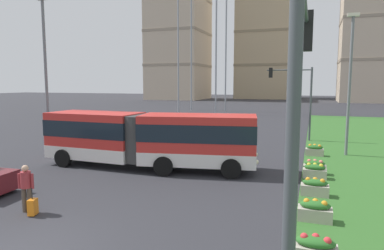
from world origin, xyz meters
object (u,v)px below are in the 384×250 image
Objects in this scene: articulated_bus at (148,138)px; rolling_suitcase at (33,207)px; apartment_tower_westcentre at (267,20)px; flower_planter_0 at (315,249)px; traffic_light_near_right at (298,114)px; flower_planter_4 at (315,167)px; flower_planter_2 at (315,187)px; flower_planter_3 at (315,171)px; streetlight_left at (46,71)px; pedestrian_crossing at (26,185)px; flower_planter_5 at (315,150)px; traffic_light_far_right at (296,91)px; car_white_van at (151,128)px; apartment_tower_centre at (377,1)px; flower_planter_1 at (315,211)px; streetlight_median at (350,79)px; apartment_tower_west at (179,34)px.

articulated_bus is 12.32× the size of rolling_suitcase.
flower_planter_0 is at bearing -81.76° from apartment_tower_westcentre.
apartment_tower_westcentre reaches higher than traffic_light_near_right.
flower_planter_2 is at bearing -90.00° from flower_planter_4.
flower_planter_3 is 0.02× the size of apartment_tower_westcentre.
pedestrian_crossing is at bearing -52.57° from streetlight_left.
streetlight_left is (-16.11, -5.34, 4.98)m from flower_planter_5.
rolling_suitcase is 0.88× the size of flower_planter_0.
streetlight_left is at bearing -141.97° from traffic_light_far_right.
flower_planter_0 is 18.93m from streetlight_left.
rolling_suitcase is at bearing -76.76° from car_white_van.
apartment_tower_centre is at bearing -27.62° from apartment_tower_westcentre.
flower_planter_0 is 1.00× the size of flower_planter_4.
flower_planter_0 is 2.86m from flower_planter_1.
pedestrian_crossing is 0.29× the size of traffic_light_far_right.
traffic_light_far_right is 18.54m from streetlight_left.
traffic_light_near_right reaches higher than articulated_bus.
apartment_tower_centre is (13.15, 77.48, 23.92)m from flower_planter_4.
flower_planter_0 is 15.59m from streetlight_median.
car_white_van is at bearing 137.25° from flower_planter_2.
articulated_bus is 84.92m from apartment_tower_centre.
streetlight_left is (-2.46, -9.65, 4.65)m from car_white_van.
flower_planter_1 and flower_planter_2 have the same top height.
articulated_bus is at bearing -64.43° from car_white_van.
apartment_tower_west is at bearing 114.38° from flower_planter_1.
flower_planter_1 is at bearing -98.91° from apartment_tower_centre.
apartment_tower_westcentre reaches higher than pedestrian_crossing.
apartment_tower_west is at bearing 112.57° from traffic_light_near_right.
car_white_van reaches higher than flower_planter_0.
flower_planter_3 is at bearing -82.42° from traffic_light_far_right.
flower_planter_5 is at bearing 90.00° from flower_planter_1.
flower_planter_1 is at bearing -29.92° from articulated_bus.
apartment_tower_centre reaches higher than pedestrian_crossing.
flower_planter_1 is (9.41, 2.62, 0.11)m from rolling_suitcase.
flower_planter_2 is 0.12× the size of streetlight_median.
car_white_van is 16.84m from flower_planter_3.
flower_planter_1 is 88.18m from apartment_tower_centre.
flower_planter_4 is 1.00× the size of flower_planter_5.
traffic_light_near_right reaches higher than flower_planter_1.
flower_planter_1 is 92.91m from apartment_tower_west.
flower_planter_1 is at bearing 86.51° from traffic_light_near_right.
pedestrian_crossing is (-1.19, -7.41, -0.65)m from articulated_bus.
apartment_tower_west is at bearing 115.12° from flower_planter_2.
articulated_bus is at bearing 137.83° from flower_planter_0.
rolling_suitcase is at bearing -87.03° from apartment_tower_westcentre.
rolling_suitcase is 0.88× the size of flower_planter_1.
car_white_van is 18.59m from flower_planter_2.
flower_planter_5 is 0.02× the size of apartment_tower_westcentre.
rolling_suitcase reaches higher than flower_planter_2.
pedestrian_crossing reaches higher than flower_planter_1.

